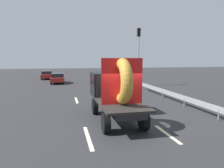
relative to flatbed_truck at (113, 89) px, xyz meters
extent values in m
plane|color=#28282B|center=(0.32, -1.15, -1.58)|extent=(120.00, 120.00, 0.00)
cylinder|color=black|center=(-0.85, 1.05, -1.13)|extent=(0.28, 0.90, 0.90)
cylinder|color=black|center=(0.85, 1.05, -1.13)|extent=(0.28, 0.90, 0.90)
cylinder|color=black|center=(-0.85, -2.30, -1.13)|extent=(0.28, 0.90, 0.90)
cylinder|color=black|center=(0.85, -2.30, -1.13)|extent=(0.28, 0.90, 0.90)
cube|color=black|center=(0.00, -0.66, -0.69)|extent=(1.30, 5.33, 0.25)
cube|color=black|center=(0.00, 1.05, 0.11)|extent=(2.00, 1.91, 1.35)
cube|color=black|center=(0.00, 1.00, 0.40)|extent=(2.02, 1.81, 0.44)
cube|color=black|center=(0.00, -1.62, -0.52)|extent=(2.00, 3.42, 0.10)
cube|color=black|center=(0.00, 0.04, 0.08)|extent=(1.80, 0.08, 1.10)
torus|color=#B7842D|center=(0.00, -1.77, 0.57)|extent=(0.52, 2.08, 2.08)
cube|color=red|center=(0.00, -1.77, 0.57)|extent=(1.90, 0.03, 2.08)
cylinder|color=black|center=(-4.03, 18.77, -1.28)|extent=(0.21, 0.60, 0.60)
cylinder|color=black|center=(-2.57, 18.77, -1.28)|extent=(0.21, 0.60, 0.60)
cylinder|color=black|center=(-4.03, 16.26, -1.28)|extent=(0.21, 0.60, 0.60)
cylinder|color=black|center=(-2.57, 16.26, -1.28)|extent=(0.21, 0.60, 0.60)
cube|color=maroon|center=(-3.30, 17.51, -1.03)|extent=(1.68, 3.92, 0.51)
cube|color=black|center=(-3.30, 17.42, -0.53)|extent=(1.51, 2.20, 0.47)
cylinder|color=gray|center=(5.73, 12.48, 1.22)|extent=(0.16, 0.16, 5.59)
cube|color=black|center=(5.73, 12.48, 4.46)|extent=(0.30, 0.36, 0.90)
sphere|color=red|center=(5.90, 12.48, 4.74)|extent=(0.20, 0.20, 0.20)
cube|color=gray|center=(5.22, 3.36, -1.03)|extent=(0.06, 13.25, 0.32)
cylinder|color=slate|center=(5.22, -1.60, -1.31)|extent=(0.10, 0.10, 0.55)
cylinder|color=slate|center=(5.22, 1.71, -1.31)|extent=(0.10, 0.10, 0.55)
cylinder|color=slate|center=(5.22, 5.02, -1.31)|extent=(0.10, 0.10, 0.55)
cylinder|color=slate|center=(5.22, 8.33, -1.31)|extent=(0.10, 0.10, 0.55)
cube|color=beige|center=(-1.65, -2.68, -1.58)|extent=(0.16, 2.74, 0.01)
cube|color=beige|center=(-1.65, 5.42, -1.58)|extent=(0.16, 2.42, 0.01)
cube|color=beige|center=(1.65, -2.97, -1.58)|extent=(0.16, 2.34, 0.01)
cube|color=beige|center=(1.65, 5.43, -1.58)|extent=(0.16, 2.16, 0.01)
cylinder|color=black|center=(-4.31, 22.41, -1.29)|extent=(0.20, 0.58, 0.58)
cylinder|color=black|center=(-5.72, 22.41, -1.29)|extent=(0.20, 0.58, 0.58)
cylinder|color=black|center=(-4.31, 24.83, -1.29)|extent=(0.20, 0.58, 0.58)
cylinder|color=black|center=(-5.72, 24.83, -1.29)|extent=(0.20, 0.58, 0.58)
cube|color=maroon|center=(-5.01, 23.62, -1.04)|extent=(1.62, 3.79, 0.50)
cube|color=black|center=(-5.01, 23.71, -0.57)|extent=(1.46, 2.12, 0.45)
camera|label=1|loc=(-2.56, -11.23, 1.60)|focal=35.28mm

